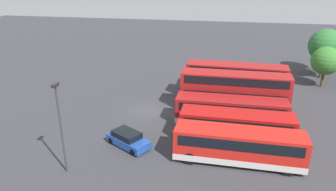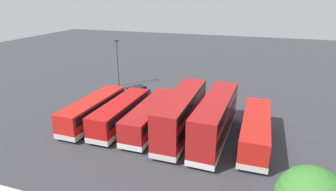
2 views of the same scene
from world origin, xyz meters
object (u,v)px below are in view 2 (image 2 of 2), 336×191
bus_single_deck_near_end (256,129)px  bus_double_decker_third (182,113)px  bus_single_deck_fifth (121,113)px  car_hatchback_silver (136,92)px  bus_single_deck_sixth (94,110)px  lamp_post_tall (117,59)px  bus_double_decker_second (215,118)px  bus_single_deck_fourth (151,115)px

bus_single_deck_near_end → bus_double_decker_third: bus_double_decker_third is taller
bus_single_deck_fifth → car_hatchback_silver: bearing=-74.7°
bus_single_deck_near_end → bus_single_deck_sixth: same height
bus_single_deck_fifth → bus_single_deck_sixth: 3.44m
bus_single_deck_near_end → bus_double_decker_third: bearing=3.0°
bus_single_deck_near_end → lamp_post_tall: (21.99, -12.73, 2.81)m
bus_double_decker_second → bus_double_decker_third: size_ratio=1.01×
car_hatchback_silver → bus_single_deck_fifth: bearing=105.3°
bus_single_deck_near_end → bus_single_deck_fourth: bearing=0.4°
bus_single_deck_sixth → lamp_post_tall: lamp_post_tall is taller
bus_single_deck_fourth → car_hatchback_silver: 11.07m
bus_double_decker_third → bus_single_deck_fifth: 7.09m
bus_single_deck_near_end → car_hatchback_silver: 19.50m
car_hatchback_silver → bus_double_decker_third: bearing=135.7°
bus_single_deck_fifth → bus_single_deck_sixth: same height
bus_single_deck_fifth → bus_single_deck_sixth: size_ratio=0.97×
bus_single_deck_near_end → bus_double_decker_third: size_ratio=0.93×
bus_double_decker_second → bus_double_decker_third: 3.57m
car_hatchback_silver → lamp_post_tall: (4.75, -3.65, 3.74)m
car_hatchback_silver → lamp_post_tall: size_ratio=0.60×
bus_single_deck_fifth → lamp_post_tall: lamp_post_tall is taller
bus_single_deck_fourth → lamp_post_tall: size_ratio=1.51×
bus_single_deck_fifth → bus_double_decker_second: bearing=-179.6°
bus_single_deck_fifth → car_hatchback_silver: bus_single_deck_fifth is taller
car_hatchback_silver → bus_double_decker_second: bearing=144.1°
bus_single_deck_fifth → car_hatchback_silver: 10.10m
bus_double_decker_third → lamp_post_tall: 19.63m
bus_single_deck_near_end → bus_double_decker_second: size_ratio=0.92×
bus_double_decker_second → bus_single_deck_fifth: (10.61, 0.08, -0.83)m
bus_single_deck_fourth → bus_double_decker_second: bearing=176.4°
bus_double_decker_third → car_hatchback_silver: size_ratio=2.65×
bus_double_decker_third → bus_single_deck_near_end: bearing=-177.0°
bus_double_decker_third → bus_double_decker_second: bearing=177.8°
lamp_post_tall → bus_single_deck_near_end: bearing=149.9°
bus_single_deck_fifth → lamp_post_tall: bearing=-61.0°
bus_single_deck_fifth → lamp_post_tall: size_ratio=1.39×
bus_double_decker_third → car_hatchback_silver: bearing=-44.3°
bus_double_decker_second → car_hatchback_silver: size_ratio=2.67×
bus_single_deck_fourth → bus_single_deck_fifth: (3.48, 0.54, -0.00)m
bus_single_deck_fifth → bus_single_deck_sixth: (3.44, 0.15, 0.00)m
bus_single_deck_fourth → lamp_post_tall: (10.89, -12.81, 2.81)m
bus_single_deck_near_end → bus_single_deck_sixth: size_ratio=1.04×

